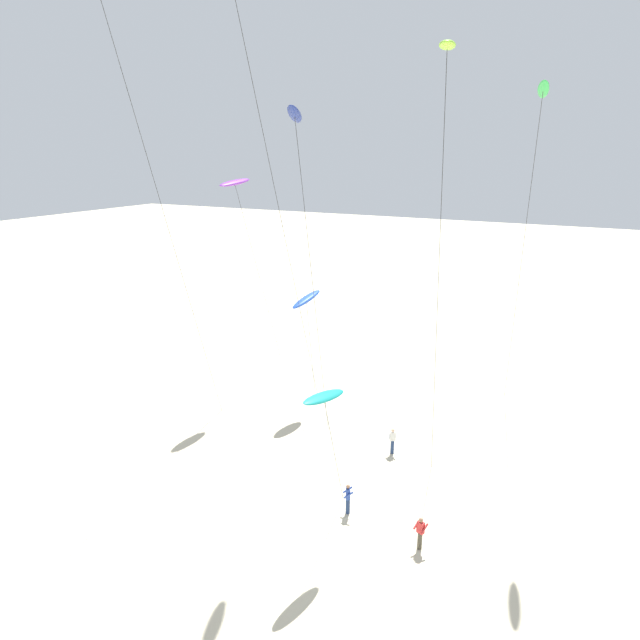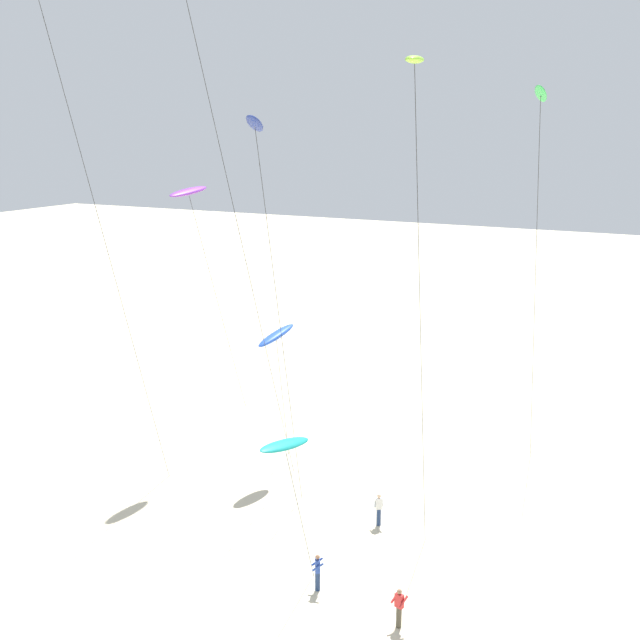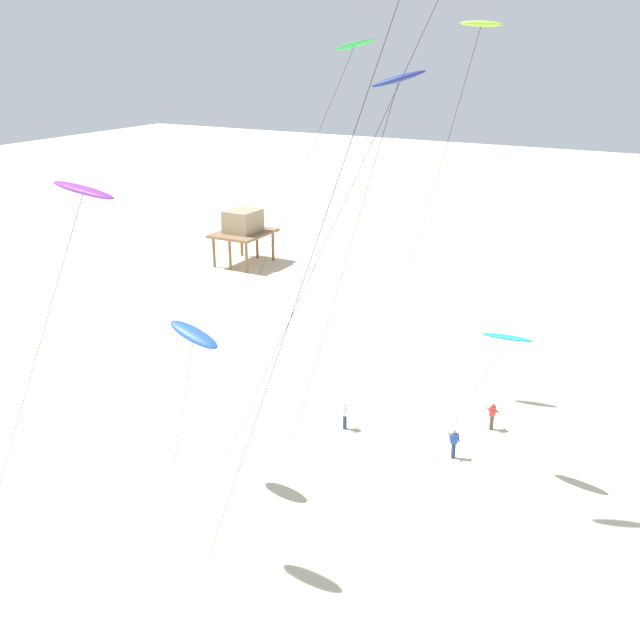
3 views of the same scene
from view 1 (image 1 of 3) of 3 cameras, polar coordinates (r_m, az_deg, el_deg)
The scene contains 10 objects.
ground_plane at distance 28.53m, azimuth -5.59°, elevation -21.15°, with size 260.00×260.00×0.00m, color beige.
kite_blue at distance 37.90m, azimuth -1.44°, elevation 2.18°, with size 1.38×3.34×8.45m.
kite_lime at distance 23.98m, azimuth 13.19°, elevation 25.38°, with size 1.25×6.06×21.80m.
kite_navy at distance 27.49m, azimuth -2.60°, elevation 20.16°, with size 1.41×6.49×19.85m.
kite_purple at distance 39.87m, azimuth -8.91°, elevation 13.96°, with size 1.54×8.82×15.99m.
kite_teal at distance 23.95m, azimuth 0.43°, elevation -8.15°, with size 1.32×4.65×7.79m.
kite_green at distance 31.43m, azimuth 22.27°, elevation 20.49°, with size 1.75×10.37×21.14m.
kite_flyer_nearest at distance 34.12m, azimuth 7.63°, elevation -12.41°, with size 0.71×0.70×1.67m.
kite_flyer_middle at distance 28.99m, azimuth 2.95°, elevation -18.18°, with size 0.70×0.71×1.67m.
kite_flyer_furthest at distance 27.28m, azimuth 10.49°, elevation -21.09°, with size 0.68×0.66×1.67m.
Camera 1 is at (12.33, -18.68, 17.69)m, focal length 30.46 mm.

